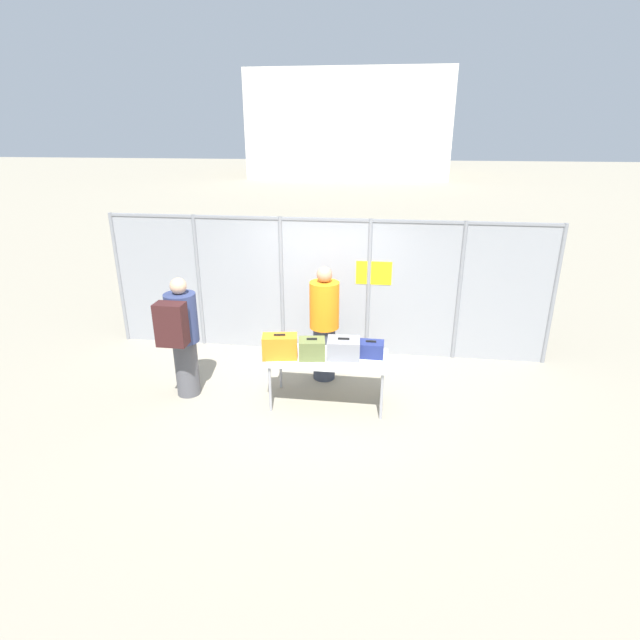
{
  "coord_description": "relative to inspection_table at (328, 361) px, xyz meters",
  "views": [
    {
      "loc": [
        1.04,
        -6.53,
        3.75
      ],
      "look_at": [
        0.09,
        0.42,
        1.05
      ],
      "focal_mm": 28.0,
      "sensor_mm": 36.0,
      "label": 1
    }
  ],
  "objects": [
    {
      "name": "traveler_hooded",
      "position": [
        -2.11,
        -0.09,
        0.33
      ],
      "size": [
        0.45,
        0.7,
        1.82
      ],
      "rotation": [
        0.0,
        0.0,
        -0.24
      ],
      "color": "#4C4C51",
      "rests_on": "ground_plane"
    },
    {
      "name": "suitcase_orange",
      "position": [
        -0.67,
        -0.1,
        0.22
      ],
      "size": [
        0.52,
        0.35,
        0.36
      ],
      "color": "orange",
      "rests_on": "inspection_table"
    },
    {
      "name": "utility_trailer",
      "position": [
        0.5,
        3.84,
        -0.27
      ],
      "size": [
        3.55,
        2.22,
        0.69
      ],
      "color": "#4C6B47",
      "rests_on": "ground_plane"
    },
    {
      "name": "suitcase_navy",
      "position": [
        0.59,
        0.12,
        0.16
      ],
      "size": [
        0.37,
        0.26,
        0.24
      ],
      "color": "navy",
      "rests_on": "inspection_table"
    },
    {
      "name": "ground_plane",
      "position": [
        -0.29,
        0.18,
        -0.67
      ],
      "size": [
        120.0,
        120.0,
        0.0
      ],
      "primitive_type": "plane",
      "color": "gray"
    },
    {
      "name": "suitcase_olive",
      "position": [
        -0.22,
        -0.05,
        0.19
      ],
      "size": [
        0.41,
        0.35,
        0.3
      ],
      "color": "#566033",
      "rests_on": "inspection_table"
    },
    {
      "name": "security_worker_near",
      "position": [
        -0.15,
        0.76,
        0.28
      ],
      "size": [
        0.45,
        0.45,
        1.84
      ],
      "rotation": [
        0.0,
        0.0,
        3.0
      ],
      "color": "#383D4C",
      "rests_on": "ground_plane"
    },
    {
      "name": "suitcase_grey",
      "position": [
        0.21,
        0.03,
        0.19
      ],
      "size": [
        0.48,
        0.38,
        0.3
      ],
      "color": "slate",
      "rests_on": "inspection_table"
    },
    {
      "name": "distant_hangar",
      "position": [
        -2.69,
        39.76,
        3.29
      ],
      "size": [
        15.44,
        13.78,
        7.93
      ],
      "color": "beige",
      "rests_on": "ground_plane"
    },
    {
      "name": "inspection_table",
      "position": [
        0.0,
        0.0,
        0.0
      ],
      "size": [
        1.67,
        0.82,
        0.73
      ],
      "color": "silver",
      "rests_on": "ground_plane"
    },
    {
      "name": "fence_section",
      "position": [
        -0.28,
        1.82,
        0.57
      ],
      "size": [
        7.61,
        0.07,
        2.38
      ],
      "color": "gray",
      "rests_on": "ground_plane"
    }
  ]
}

